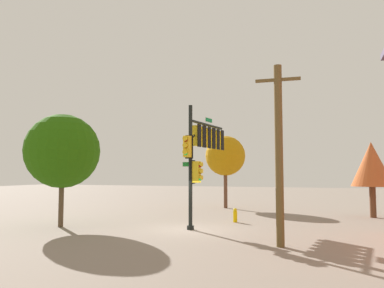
{
  "coord_description": "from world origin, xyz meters",
  "views": [
    {
      "loc": [
        -18.78,
        -6.46,
        2.92
      ],
      "look_at": [
        0.75,
        0.17,
        4.47
      ],
      "focal_mm": 35.72,
      "sensor_mm": 36.0,
      "label": 1
    }
  ],
  "objects_px": {
    "utility_pole": "(279,152)",
    "tree_mid": "(62,151)",
    "fire_hydrant": "(235,215)",
    "signal_pole_assembly": "(202,146)",
    "tree_near": "(225,156)",
    "tree_far": "(372,165)"
  },
  "relations": [
    {
      "from": "tree_near",
      "to": "fire_hydrant",
      "type": "bearing_deg",
      "value": -162.73
    },
    {
      "from": "tree_near",
      "to": "tree_mid",
      "type": "xyz_separation_m",
      "value": [
        -13.64,
        5.8,
        -0.22
      ]
    },
    {
      "from": "fire_hydrant",
      "to": "tree_mid",
      "type": "relative_size",
      "value": 0.14
    },
    {
      "from": "utility_pole",
      "to": "tree_far",
      "type": "xyz_separation_m",
      "value": [
        12.01,
        -4.72,
        -0.29
      ]
    },
    {
      "from": "signal_pole_assembly",
      "to": "tree_near",
      "type": "bearing_deg",
      "value": 7.14
    },
    {
      "from": "fire_hydrant",
      "to": "signal_pole_assembly",
      "type": "bearing_deg",
      "value": 148.41
    },
    {
      "from": "signal_pole_assembly",
      "to": "utility_pole",
      "type": "xyz_separation_m",
      "value": [
        -4.63,
        -4.64,
        -0.66
      ]
    },
    {
      "from": "signal_pole_assembly",
      "to": "tree_far",
      "type": "distance_m",
      "value": 11.96
    },
    {
      "from": "utility_pole",
      "to": "tree_mid",
      "type": "height_order",
      "value": "utility_pole"
    },
    {
      "from": "signal_pole_assembly",
      "to": "tree_far",
      "type": "relative_size",
      "value": 1.3
    },
    {
      "from": "fire_hydrant",
      "to": "tree_mid",
      "type": "distance_m",
      "value": 10.5
    },
    {
      "from": "signal_pole_assembly",
      "to": "fire_hydrant",
      "type": "relative_size",
      "value": 7.78
    },
    {
      "from": "fire_hydrant",
      "to": "tree_far",
      "type": "bearing_deg",
      "value": -57.01
    },
    {
      "from": "tree_near",
      "to": "tree_far",
      "type": "height_order",
      "value": "tree_near"
    },
    {
      "from": "utility_pole",
      "to": "tree_mid",
      "type": "bearing_deg",
      "value": 81.06
    },
    {
      "from": "utility_pole",
      "to": "tree_far",
      "type": "distance_m",
      "value": 12.91
    },
    {
      "from": "fire_hydrant",
      "to": "tree_far",
      "type": "height_order",
      "value": "tree_far"
    },
    {
      "from": "utility_pole",
      "to": "fire_hydrant",
      "type": "relative_size",
      "value": 8.78
    },
    {
      "from": "signal_pole_assembly",
      "to": "fire_hydrant",
      "type": "bearing_deg",
      "value": -31.59
    },
    {
      "from": "fire_hydrant",
      "to": "tree_near",
      "type": "distance_m",
      "value": 9.9
    },
    {
      "from": "tree_mid",
      "to": "signal_pole_assembly",
      "type": "bearing_deg",
      "value": -68.87
    },
    {
      "from": "fire_hydrant",
      "to": "tree_near",
      "type": "height_order",
      "value": "tree_near"
    }
  ]
}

